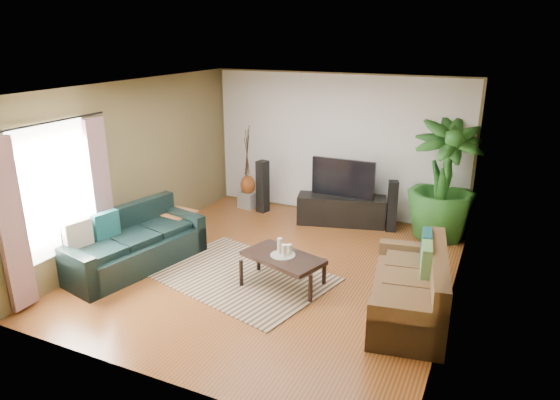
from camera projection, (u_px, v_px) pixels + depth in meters
The scene contains 28 objects.
floor at pixel (274, 270), 7.50m from camera, with size 5.50×5.50×0.00m, color brown.
ceiling at pixel (274, 87), 6.63m from camera, with size 5.50×5.50×0.00m, color white.
wall_back at pixel (336, 146), 9.43m from camera, with size 5.00×5.00×0.00m, color brown.
wall_front at pixel (149, 261), 4.70m from camera, with size 5.00×5.00×0.00m, color brown.
wall_left at pixel (135, 165), 8.06m from camera, with size 5.50×5.50×0.00m, color brown.
wall_right at pixel (459, 209), 6.07m from camera, with size 5.50×5.50×0.00m, color brown.
backwall_panel at pixel (336, 146), 9.42m from camera, with size 4.90×4.90×0.00m, color white.
window_pane at pixel (55, 189), 6.65m from camera, with size 1.80×1.80×0.00m, color white.
curtain_near at pixel (11, 226), 6.07m from camera, with size 0.08×0.35×2.20m, color gray.
curtain_far at pixel (101, 192), 7.36m from camera, with size 0.08×0.35×2.20m, color gray.
curtain_rod at pixel (48, 123), 6.35m from camera, with size 0.03×0.03×1.90m, color black.
sofa_left at pixel (133, 240), 7.49m from camera, with size 2.15×0.92×0.85m, color black.
sofa_right at pixel (409, 283), 6.21m from camera, with size 1.90×0.86×0.85m, color brown.
area_rug at pixel (241, 276), 7.29m from camera, with size 2.47×1.75×0.01m, color tan.
coffee_table at pixel (283, 271), 6.97m from camera, with size 1.12×0.61×0.46m, color black.
candle_tray at pixel (283, 255), 6.90m from camera, with size 0.35×0.35×0.02m, color gray.
candle_tall at pixel (280, 246), 6.91m from camera, with size 0.07×0.07×0.22m, color beige.
candle_mid at pixel (284, 251), 6.82m from camera, with size 0.07×0.07×0.17m, color #F3EBCD.
candle_short at pixel (289, 249), 6.90m from camera, with size 0.07×0.07×0.14m, color beige.
tv_stand at pixel (341, 210), 9.22m from camera, with size 1.60×0.48×0.53m, color black.
television at pixel (343, 178), 9.04m from camera, with size 1.18×0.06×0.69m, color black.
speaker_left at pixel (263, 187), 9.77m from camera, with size 0.19×0.21×1.04m, color black.
speaker_right at pixel (392, 206), 8.83m from camera, with size 0.17×0.19×0.93m, color black.
potted_plant at pixel (444, 181), 8.38m from camera, with size 1.15×1.15×2.05m, color #1F521B.
plant_pot at pixel (438, 229), 8.66m from camera, with size 0.38×0.38×0.29m, color black.
pedestal at pixel (248, 200), 10.13m from camera, with size 0.32×0.32×0.32m, color gray.
vase at pixel (248, 185), 10.03m from camera, with size 0.29×0.29×0.41m, color brown.
side_table at pixel (179, 227), 8.41m from camera, with size 0.51×0.51×0.54m, color #975C31.
Camera 1 is at (2.91, -6.11, 3.40)m, focal length 32.00 mm.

